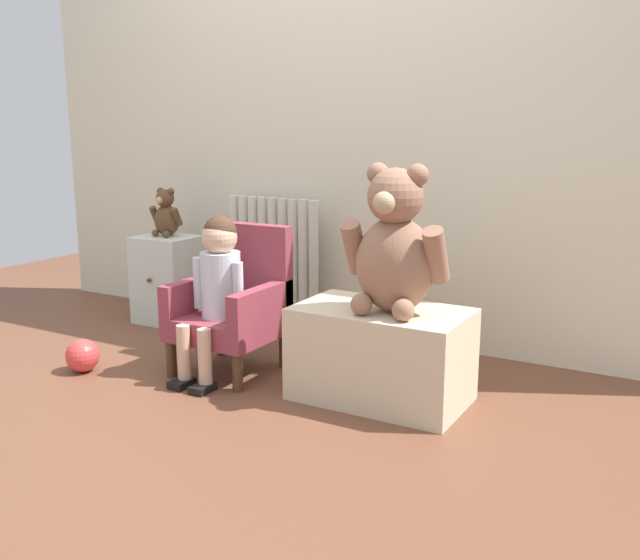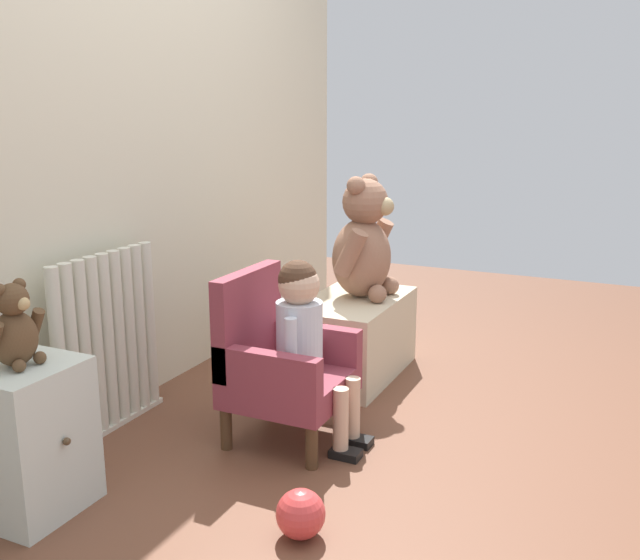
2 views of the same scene
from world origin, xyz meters
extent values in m
plane|color=brown|center=(0.00, 0.00, 0.00)|extent=(6.00, 6.00, 0.00)
cube|color=beige|center=(0.00, 1.29, 1.20)|extent=(3.80, 0.05, 2.40)
cylinder|color=silver|center=(-0.57, 1.17, 0.36)|extent=(0.05, 0.05, 0.67)
cylinder|color=silver|center=(-0.51, 1.17, 0.36)|extent=(0.05, 0.05, 0.67)
cylinder|color=silver|center=(-0.45, 1.17, 0.36)|extent=(0.05, 0.05, 0.67)
cylinder|color=silver|center=(-0.39, 1.17, 0.36)|extent=(0.05, 0.05, 0.67)
cylinder|color=silver|center=(-0.33, 1.17, 0.36)|extent=(0.05, 0.05, 0.67)
cylinder|color=silver|center=(-0.26, 1.17, 0.36)|extent=(0.05, 0.05, 0.67)
cylinder|color=silver|center=(-0.20, 1.17, 0.36)|extent=(0.05, 0.05, 0.67)
cylinder|color=silver|center=(-0.14, 1.17, 0.36)|extent=(0.05, 0.05, 0.67)
cylinder|color=silver|center=(-0.08, 1.17, 0.36)|extent=(0.05, 0.05, 0.67)
cube|color=silver|center=(-0.33, 1.17, 0.01)|extent=(0.56, 0.05, 0.02)
cube|color=silver|center=(-0.89, 0.98, 0.24)|extent=(0.32, 0.26, 0.47)
sphere|color=#4C3823|center=(-0.89, 0.83, 0.26)|extent=(0.02, 0.02, 0.02)
cube|color=brown|center=(-0.12, 0.49, 0.21)|extent=(0.42, 0.41, 0.10)
cube|color=brown|center=(-0.12, 0.67, 0.45)|extent=(0.42, 0.06, 0.38)
cube|color=brown|center=(-0.29, 0.49, 0.33)|extent=(0.06, 0.41, 0.14)
cube|color=brown|center=(0.06, 0.49, 0.33)|extent=(0.06, 0.41, 0.14)
cylinder|color=#4C331E|center=(-0.29, 0.32, 0.08)|extent=(0.04, 0.04, 0.16)
cylinder|color=#4C331E|center=(0.06, 0.32, 0.08)|extent=(0.04, 0.04, 0.16)
cylinder|color=#4C331E|center=(-0.29, 0.67, 0.08)|extent=(0.04, 0.04, 0.16)
cylinder|color=#4C331E|center=(0.06, 0.67, 0.08)|extent=(0.04, 0.04, 0.16)
cylinder|color=silver|center=(-0.12, 0.45, 0.40)|extent=(0.17, 0.17, 0.28)
sphere|color=#D8AD8E|center=(-0.12, 0.45, 0.60)|extent=(0.15, 0.15, 0.15)
sphere|color=#472D1E|center=(-0.12, 0.46, 0.62)|extent=(0.14, 0.14, 0.14)
cylinder|color=#D8AD8E|center=(-0.17, 0.26, 0.15)|extent=(0.06, 0.06, 0.23)
cube|color=black|center=(-0.17, 0.24, 0.01)|extent=(0.07, 0.11, 0.03)
cylinder|color=#D8AD8E|center=(-0.06, 0.26, 0.15)|extent=(0.06, 0.06, 0.23)
cube|color=black|center=(-0.06, 0.24, 0.01)|extent=(0.07, 0.11, 0.03)
cylinder|color=silver|center=(-0.22, 0.43, 0.40)|extent=(0.04, 0.04, 0.22)
cylinder|color=silver|center=(-0.01, 0.43, 0.40)|extent=(0.04, 0.04, 0.22)
cube|color=beige|center=(0.60, 0.53, 0.18)|extent=(0.67, 0.39, 0.37)
ellipsoid|color=#946750|center=(0.66, 0.52, 0.55)|extent=(0.31, 0.26, 0.36)
sphere|color=#946750|center=(0.66, 0.51, 0.81)|extent=(0.21, 0.21, 0.21)
sphere|color=tan|center=(0.66, 0.41, 0.79)|extent=(0.08, 0.08, 0.08)
sphere|color=#946750|center=(0.58, 0.52, 0.89)|extent=(0.08, 0.08, 0.08)
sphere|color=#946750|center=(0.74, 0.52, 0.89)|extent=(0.08, 0.08, 0.08)
cylinder|color=#946750|center=(0.49, 0.51, 0.60)|extent=(0.08, 0.16, 0.22)
cylinder|color=#946750|center=(0.82, 0.51, 0.60)|extent=(0.08, 0.16, 0.22)
sphere|color=#946750|center=(0.57, 0.41, 0.41)|extent=(0.08, 0.08, 0.08)
sphere|color=#946750|center=(0.74, 0.41, 0.41)|extent=(0.08, 0.08, 0.08)
ellipsoid|color=brown|center=(-0.89, 1.00, 0.56)|extent=(0.14, 0.12, 0.17)
sphere|color=brown|center=(-0.89, 0.99, 0.68)|extent=(0.10, 0.10, 0.10)
sphere|color=tan|center=(-0.89, 0.95, 0.67)|extent=(0.04, 0.04, 0.04)
sphere|color=brown|center=(-0.93, 1.00, 0.71)|extent=(0.04, 0.04, 0.04)
sphere|color=brown|center=(-0.86, 1.00, 0.71)|extent=(0.04, 0.04, 0.04)
cylinder|color=brown|center=(-0.97, 0.99, 0.58)|extent=(0.04, 0.07, 0.10)
cylinder|color=brown|center=(-0.82, 0.99, 0.58)|extent=(0.04, 0.07, 0.10)
sphere|color=brown|center=(-0.93, 0.95, 0.49)|extent=(0.04, 0.04, 0.04)
sphere|color=brown|center=(-0.86, 0.95, 0.49)|extent=(0.04, 0.04, 0.04)
sphere|color=#D73C3C|center=(-0.67, 0.17, 0.07)|extent=(0.15, 0.15, 0.15)
camera|label=1|loc=(1.72, -1.89, 1.07)|focal=40.00mm
camera|label=2|loc=(-2.32, -0.66, 1.22)|focal=40.00mm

